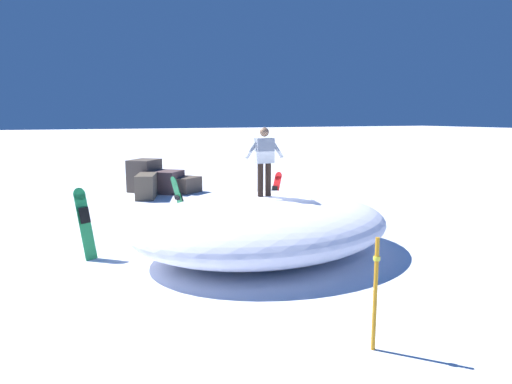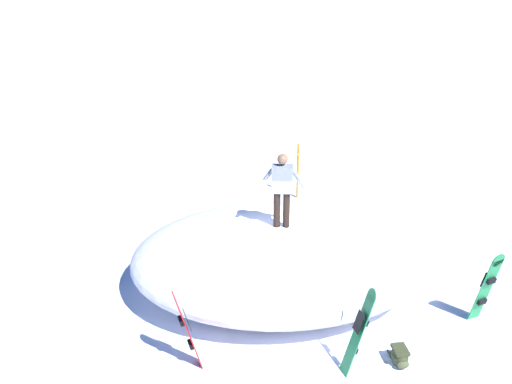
{
  "view_description": "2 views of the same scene",
  "coord_description": "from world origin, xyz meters",
  "px_view_note": "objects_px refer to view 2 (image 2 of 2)",
  "views": [
    {
      "loc": [
        4.98,
        10.36,
        3.3
      ],
      "look_at": [
        0.47,
        0.22,
        1.48
      ],
      "focal_mm": 32.4,
      "sensor_mm": 36.0,
      "label": 1
    },
    {
      "loc": [
        0.15,
        -11.19,
        7.14
      ],
      "look_at": [
        -0.16,
        0.82,
        2.09
      ],
      "focal_mm": 42.89,
      "sensor_mm": 36.0,
      "label": 2
    }
  ],
  "objects_px": {
    "snowboarder_standing": "(282,186)",
    "backpack_near": "(400,356)",
    "snowboard_secondary_upright": "(487,286)",
    "snowboard_tertiary_upright": "(186,328)",
    "trail_marker_pole": "(298,170)",
    "snowboard_primary_upright": "(359,330)"
  },
  "relations": [
    {
      "from": "snowboarder_standing",
      "to": "trail_marker_pole",
      "type": "xyz_separation_m",
      "value": [
        0.55,
        4.88,
        -1.48
      ]
    },
    {
      "from": "trail_marker_pole",
      "to": "snowboard_tertiary_upright",
      "type": "bearing_deg",
      "value": -106.09
    },
    {
      "from": "snowboarder_standing",
      "to": "backpack_near",
      "type": "bearing_deg",
      "value": -51.67
    },
    {
      "from": "snowboard_primary_upright",
      "to": "backpack_near",
      "type": "relative_size",
      "value": 2.55
    },
    {
      "from": "trail_marker_pole",
      "to": "snowboard_secondary_upright",
      "type": "bearing_deg",
      "value": -61.37
    },
    {
      "from": "snowboarder_standing",
      "to": "snowboard_tertiary_upright",
      "type": "xyz_separation_m",
      "value": [
        -1.68,
        -2.86,
        -1.53
      ]
    },
    {
      "from": "snowboard_tertiary_upright",
      "to": "trail_marker_pole",
      "type": "xyz_separation_m",
      "value": [
        2.23,
        7.74,
        0.04
      ]
    },
    {
      "from": "backpack_near",
      "to": "trail_marker_pole",
      "type": "relative_size",
      "value": 0.39
    },
    {
      "from": "snowboard_primary_upright",
      "to": "backpack_near",
      "type": "distance_m",
      "value": 1.07
    },
    {
      "from": "backpack_near",
      "to": "trail_marker_pole",
      "type": "xyz_separation_m",
      "value": [
        -1.57,
        7.56,
        0.7
      ]
    },
    {
      "from": "backpack_near",
      "to": "trail_marker_pole",
      "type": "height_order",
      "value": "trail_marker_pole"
    },
    {
      "from": "snowboarder_standing",
      "to": "backpack_near",
      "type": "relative_size",
      "value": 2.52
    },
    {
      "from": "snowboard_primary_upright",
      "to": "snowboarder_standing",
      "type": "bearing_deg",
      "value": 114.54
    },
    {
      "from": "snowboard_primary_upright",
      "to": "snowboard_tertiary_upright",
      "type": "distance_m",
      "value": 3.0
    },
    {
      "from": "snowboarder_standing",
      "to": "backpack_near",
      "type": "xyz_separation_m",
      "value": [
        2.12,
        -2.68,
        -2.18
      ]
    },
    {
      "from": "backpack_near",
      "to": "snowboard_tertiary_upright",
      "type": "bearing_deg",
      "value": -177.26
    },
    {
      "from": "snowboard_tertiary_upright",
      "to": "backpack_near",
      "type": "xyz_separation_m",
      "value": [
        3.8,
        0.18,
        -0.66
      ]
    },
    {
      "from": "trail_marker_pole",
      "to": "snowboarder_standing",
      "type": "bearing_deg",
      "value": -96.42
    },
    {
      "from": "backpack_near",
      "to": "snowboard_primary_upright",
      "type": "bearing_deg",
      "value": -165.81
    },
    {
      "from": "snowboarder_standing",
      "to": "snowboard_secondary_upright",
      "type": "xyz_separation_m",
      "value": [
        3.98,
        -1.4,
        -1.49
      ]
    },
    {
      "from": "snowboard_secondary_upright",
      "to": "snowboarder_standing",
      "type": "bearing_deg",
      "value": 160.61
    },
    {
      "from": "snowboarder_standing",
      "to": "snowboard_secondary_upright",
      "type": "distance_m",
      "value": 4.47
    }
  ]
}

